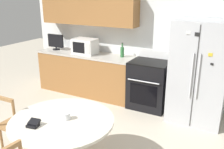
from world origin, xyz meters
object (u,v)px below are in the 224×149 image
microwave (85,46)px  counter_bottle (122,52)px  countertop_tv (56,41)px  dining_chair_left (17,124)px  oven_range (149,84)px  candle_glass (67,117)px  refrigerator (199,72)px  wallet (33,124)px

microwave → counter_bottle: size_ratio=1.71×
countertop_tv → dining_chair_left: 2.65m
microwave → dining_chair_left: (0.38, -2.27, -0.62)m
countertop_tv → dining_chair_left: (1.18, -2.28, -0.65)m
oven_range → dining_chair_left: bearing=-115.9°
counter_bottle → candle_glass: 2.45m
refrigerator → countertop_tv: bearing=178.4°
refrigerator → oven_range: refrigerator is taller
countertop_tv → wallet: 3.20m
dining_chair_left → wallet: dining_chair_left is taller
counter_bottle → oven_range: bearing=-10.1°
counter_bottle → wallet: (0.22, -2.70, -0.23)m
dining_chair_left → candle_glass: size_ratio=10.23×
oven_range → dining_chair_left: 2.51m
oven_range → wallet: (-0.43, -2.58, 0.31)m
microwave → candle_glass: microwave is taller
countertop_tv → refrigerator: bearing=-1.6°
oven_range → microwave: bearing=179.6°
refrigerator → dining_chair_left: (-1.99, -2.19, -0.43)m
refrigerator → oven_range: (-0.89, 0.07, -0.40)m
refrigerator → oven_range: 0.98m
microwave → counter_bottle: microwave is taller
countertop_tv → counter_bottle: bearing=3.5°
oven_range → microwave: (-1.48, 0.01, 0.59)m
microwave → wallet: 2.81m
microwave → refrigerator: bearing=-2.0°
refrigerator → microwave: size_ratio=3.47×
countertop_tv → candle_glass: bearing=-48.0°
countertop_tv → wallet: countertop_tv is taller
dining_chair_left → refrigerator: bearing=46.6°
oven_range → countertop_tv: size_ratio=2.67×
microwave → wallet: bearing=-67.9°
microwave → dining_chair_left: size_ratio=0.55×
counter_bottle → wallet: 2.72m
wallet → dining_chair_left: bearing=154.7°
counter_bottle → dining_chair_left: (-0.45, -2.38, -0.58)m
oven_range → candle_glass: (-0.20, -2.28, 0.32)m
refrigerator → counter_bottle: bearing=173.0°
microwave → counter_bottle: (0.83, 0.11, -0.05)m
refrigerator → dining_chair_left: refrigerator is taller
oven_range → dining_chair_left: size_ratio=1.20×
countertop_tv → wallet: size_ratio=2.77×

